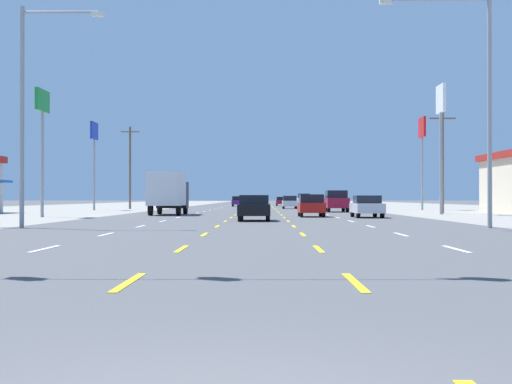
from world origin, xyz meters
name	(u,v)px	position (x,y,z in m)	size (l,w,h in m)	color
ground_plane	(259,212)	(0.00, 66.00, 0.00)	(572.00, 572.00, 0.00)	#4C4C4F
lane_markings	(260,207)	(0.00, 104.50, 0.01)	(10.64, 227.60, 0.01)	white
sedan_center_turn_nearest	(254,208)	(-0.15, 37.88, 0.76)	(1.80, 4.50, 1.46)	black
sedan_far_right_near	(367,206)	(7.23, 44.91, 0.76)	(1.80, 4.50, 1.46)	silver
hatchback_inner_right_mid	(311,205)	(3.67, 46.74, 0.78)	(1.72, 3.90, 1.54)	red
box_truck_far_left_midfar	(168,191)	(-6.89, 52.42, 1.84)	(2.40, 7.20, 3.23)	black
suv_far_right_far	(336,201)	(7.11, 64.36, 1.03)	(1.98, 4.90, 1.98)	maroon
hatchback_inner_right_farther	(290,202)	(3.55, 84.37, 0.78)	(1.72, 3.90, 1.54)	silver
hatchback_inner_left_farthest	(238,201)	(-3.45, 108.55, 0.78)	(1.72, 3.90, 1.54)	#4C196B
sedan_inner_right_distant_a	(282,201)	(3.38, 115.74, 0.76)	(1.80, 4.50, 1.46)	maroon
suv_far_right_distant_b	(304,199)	(6.99, 116.71, 1.03)	(1.98, 4.90, 1.98)	silver
pole_sign_left_row_1	(42,118)	(-14.57, 45.76, 6.74)	(0.24, 2.68, 8.62)	gray
pole_sign_left_row_2	(94,141)	(-17.33, 73.50, 7.26)	(0.24, 2.76, 9.23)	gray
pole_sign_right_row_1	(441,114)	(14.27, 53.88, 7.85)	(0.24, 2.36, 10.15)	gray
pole_sign_right_row_2	(422,137)	(17.40, 75.43, 7.81)	(0.24, 2.78, 9.91)	gray
streetlight_left_row_0	(30,101)	(-9.80, 27.81, 5.54)	(3.67, 0.26, 9.65)	gray
streetlight_right_row_0	(478,91)	(9.64, 27.81, 5.94)	(4.85, 0.26, 10.16)	gray
utility_pole_right_row_1	(442,160)	(15.23, 57.44, 4.44)	(2.20, 0.26, 8.50)	brown
utility_pole_left_row_2	(130,166)	(-15.30, 83.21, 5.04)	(2.20, 0.26, 9.69)	brown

